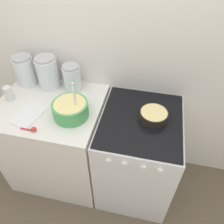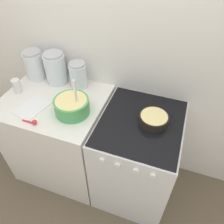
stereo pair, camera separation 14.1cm
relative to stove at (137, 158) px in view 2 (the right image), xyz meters
name	(u,v)px [view 2 (the right image)]	position (x,y,z in m)	size (l,w,h in m)	color
ground_plane	(90,206)	(-0.32, -0.34, -0.45)	(12.00, 12.00, 0.00)	brown
wall_back	(117,51)	(-0.32, 0.37, 0.75)	(4.63, 0.05, 2.40)	white
countertop_cabinet	(61,136)	(-0.72, 0.00, 0.00)	(0.82, 0.69, 0.89)	silver
stove	(137,158)	(0.00, 0.00, 0.00)	(0.60, 0.70, 0.89)	silver
mixing_bowl	(72,105)	(-0.51, -0.08, 0.51)	(0.26, 0.26, 0.30)	#4CA559
baking_pan	(154,119)	(0.08, 0.02, 0.48)	(0.20, 0.20, 0.06)	black
storage_jar_left	(35,66)	(-1.01, 0.23, 0.55)	(0.17, 0.17, 0.25)	silver
storage_jar_middle	(56,70)	(-0.81, 0.23, 0.56)	(0.18, 0.18, 0.27)	silver
storage_jar_right	(78,77)	(-0.60, 0.23, 0.54)	(0.14, 0.14, 0.22)	silver
tin_can	(17,86)	(-1.04, 0.00, 0.50)	(0.07, 0.07, 0.12)	silver
recipe_page	(32,108)	(-0.82, -0.14, 0.45)	(0.23, 0.29, 0.01)	white
measuring_spoon	(33,122)	(-0.71, -0.28, 0.46)	(0.12, 0.04, 0.04)	red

